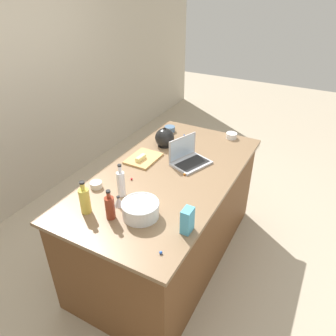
% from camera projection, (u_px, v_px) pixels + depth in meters
% --- Properties ---
extents(ground_plane, '(12.00, 12.00, 0.00)m').
position_uv_depth(ground_plane, '(168.00, 253.00, 3.07)').
color(ground_plane, '#B7A88E').
extents(wall_back, '(8.00, 0.10, 2.60)m').
position_uv_depth(wall_back, '(3.00, 91.00, 3.14)').
color(wall_back, beige).
rests_on(wall_back, ground).
extents(island_counter, '(1.91, 1.01, 0.90)m').
position_uv_depth(island_counter, '(168.00, 216.00, 2.83)').
color(island_counter, brown).
rests_on(island_counter, ground).
extents(laptop, '(0.37, 0.32, 0.22)m').
position_uv_depth(laptop, '(188.00, 158.00, 2.72)').
color(laptop, '#B7B7BC').
rests_on(laptop, island_counter).
extents(mixing_bowl_large, '(0.25, 0.25, 0.11)m').
position_uv_depth(mixing_bowl_large, '(141.00, 209.00, 2.11)').
color(mixing_bowl_large, white).
rests_on(mixing_bowl_large, island_counter).
extents(bottle_soy, '(0.06, 0.06, 0.22)m').
position_uv_depth(bottle_soy, '(110.00, 207.00, 2.08)').
color(bottle_soy, maroon).
rests_on(bottle_soy, island_counter).
extents(bottle_oil, '(0.07, 0.07, 0.24)m').
position_uv_depth(bottle_oil, '(85.00, 200.00, 2.13)').
color(bottle_oil, '#DBC64C').
rests_on(bottle_oil, island_counter).
extents(bottle_vinegar, '(0.06, 0.06, 0.26)m').
position_uv_depth(bottle_vinegar, '(121.00, 183.00, 2.29)').
color(bottle_vinegar, white).
rests_on(bottle_vinegar, island_counter).
extents(kettle, '(0.21, 0.18, 0.20)m').
position_uv_depth(kettle, '(165.00, 138.00, 2.97)').
color(kettle, black).
rests_on(kettle, island_counter).
extents(cutting_board, '(0.31, 0.23, 0.02)m').
position_uv_depth(cutting_board, '(144.00, 158.00, 2.79)').
color(cutting_board, tan).
rests_on(cutting_board, island_counter).
extents(butter_stick_left, '(0.11, 0.04, 0.04)m').
position_uv_depth(butter_stick_left, '(141.00, 158.00, 2.74)').
color(butter_stick_left, '#F4E58C').
rests_on(butter_stick_left, cutting_board).
extents(ramekin_small, '(0.11, 0.11, 0.05)m').
position_uv_depth(ramekin_small, '(170.00, 129.00, 3.27)').
color(ramekin_small, slate).
rests_on(ramekin_small, island_counter).
extents(ramekin_medium, '(0.09, 0.09, 0.05)m').
position_uv_depth(ramekin_medium, '(96.00, 185.00, 2.42)').
color(ramekin_medium, beige).
rests_on(ramekin_medium, island_counter).
extents(ramekin_wide, '(0.11, 0.11, 0.05)m').
position_uv_depth(ramekin_wide, '(231.00, 136.00, 3.14)').
color(ramekin_wide, white).
rests_on(ramekin_wide, island_counter).
extents(kitchen_timer, '(0.07, 0.07, 0.08)m').
position_uv_depth(kitchen_timer, '(119.00, 201.00, 2.22)').
color(kitchen_timer, '#B2B2B7').
rests_on(kitchen_timer, island_counter).
extents(candy_bag, '(0.09, 0.06, 0.17)m').
position_uv_depth(candy_bag, '(187.00, 220.00, 1.98)').
color(candy_bag, '#4CA5CC').
rests_on(candy_bag, island_counter).
extents(candy_0, '(0.02, 0.02, 0.02)m').
position_uv_depth(candy_0, '(161.00, 253.00, 1.85)').
color(candy_0, blue).
rests_on(candy_0, island_counter).
extents(candy_1, '(0.02, 0.02, 0.02)m').
position_uv_depth(candy_1, '(185.00, 174.00, 2.57)').
color(candy_1, orange).
rests_on(candy_1, island_counter).
extents(candy_2, '(0.01, 0.01, 0.01)m').
position_uv_depth(candy_2, '(184.00, 135.00, 3.19)').
color(candy_2, blue).
rests_on(candy_2, island_counter).
extents(candy_3, '(0.02, 0.02, 0.02)m').
position_uv_depth(candy_3, '(132.00, 179.00, 2.51)').
color(candy_3, red).
rests_on(candy_3, island_counter).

